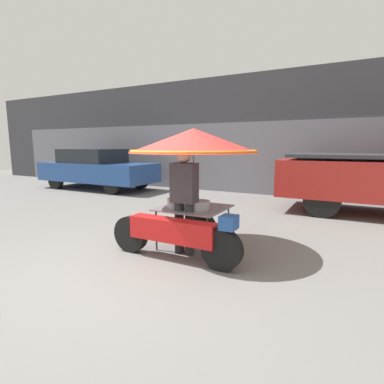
{
  "coord_description": "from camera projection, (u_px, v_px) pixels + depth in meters",
  "views": [
    {
      "loc": [
        2.58,
        -2.88,
        1.63
      ],
      "look_at": [
        0.41,
        1.19,
        0.91
      ],
      "focal_mm": 28.0,
      "sensor_mm": 36.0,
      "label": 1
    }
  ],
  "objects": [
    {
      "name": "parked_car",
      "position": [
        97.0,
        168.0,
        11.23
      ],
      "size": [
        4.52,
        1.78,
        1.49
      ],
      "color": "black",
      "rests_on": "ground"
    },
    {
      "name": "potted_plant",
      "position": [
        64.0,
        168.0,
        13.84
      ],
      "size": [
        0.82,
        0.82,
        1.03
      ],
      "color": "brown",
      "rests_on": "ground"
    },
    {
      "name": "shopfront_building",
      "position": [
        272.0,
        136.0,
        10.63
      ],
      "size": [
        28.0,
        2.06,
        3.97
      ],
      "color": "#38383D",
      "rests_on": "ground"
    },
    {
      "name": "vendor_person",
      "position": [
        184.0,
        196.0,
        4.45
      ],
      "size": [
        0.38,
        0.22,
        1.59
      ],
      "color": "#2D2D33",
      "rests_on": "ground"
    },
    {
      "name": "ground_plane",
      "position": [
        123.0,
        270.0,
        3.97
      ],
      "size": [
        36.0,
        36.0,
        0.0
      ],
      "primitive_type": "plane",
      "color": "slate"
    },
    {
      "name": "vendor_motorcycle_cart",
      "position": [
        192.0,
        154.0,
        4.57
      ],
      "size": [
        2.07,
        2.0,
        1.89
      ],
      "color": "black",
      "rests_on": "ground"
    }
  ]
}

